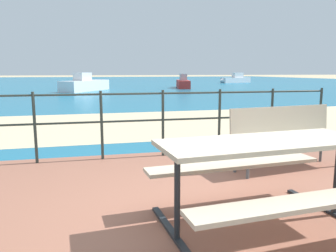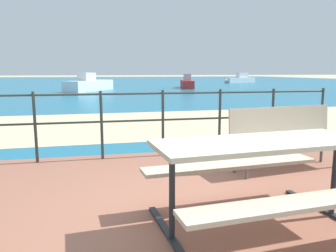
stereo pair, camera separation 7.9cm
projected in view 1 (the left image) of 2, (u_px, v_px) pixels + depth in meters
name	position (u px, v px, depth m)	size (l,w,h in m)	color
ground_plane	(215.00, 220.00, 3.25)	(240.00, 240.00, 0.00)	tan
patio_paving	(215.00, 217.00, 3.24)	(6.40, 5.20, 0.06)	#935B47
sea_water	(98.00, 83.00, 41.65)	(90.00, 90.00, 0.01)	#196B8E
beach_strip	(133.00, 124.00, 9.17)	(54.00, 4.93, 0.01)	beige
picnic_table	(265.00, 163.00, 2.88)	(1.96, 1.45, 0.79)	#BCAD93
park_bench	(285.00, 131.00, 4.71)	(1.74, 0.64, 0.88)	#BCAD93
railing_fence	(163.00, 116.00, 5.40)	(5.94, 0.04, 1.08)	#2D3833
boat_near	(235.00, 79.00, 41.54)	(4.85, 2.48, 1.26)	silver
boat_mid	(183.00, 83.00, 28.97)	(1.94, 5.17, 1.23)	red
boat_far	(86.00, 85.00, 24.43)	(3.63, 5.42, 1.33)	silver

